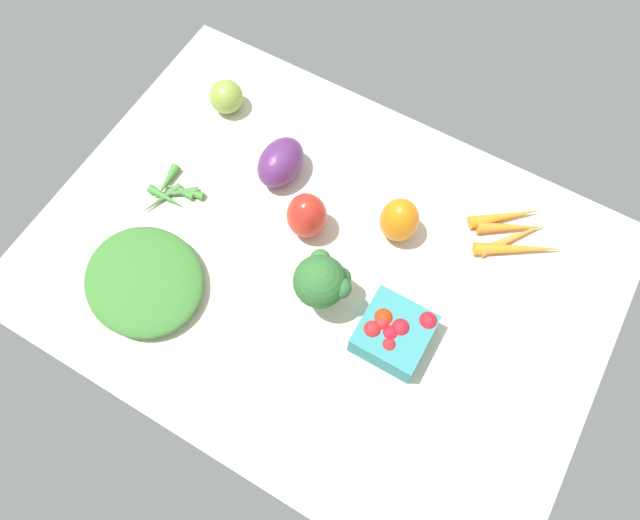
{
  "coord_description": "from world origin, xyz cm",
  "views": [
    {
      "loc": [
        21.33,
        -37.01,
        100.56
      ],
      "look_at": [
        0.0,
        0.0,
        4.0
      ],
      "focal_mm": 32.74,
      "sensor_mm": 36.0,
      "label": 1
    }
  ],
  "objects_px": {
    "okra_pile": "(171,191)",
    "broccoli_head": "(322,281)",
    "leafy_greens_clump": "(144,281)",
    "heirloom_tomato_green": "(226,97)",
    "bell_pepper_red": "(307,216)",
    "bell_pepper_orange": "(399,220)",
    "berry_basket": "(394,332)",
    "eggplant": "(281,162)",
    "carrot_bunch": "(513,233)"
  },
  "relations": [
    {
      "from": "berry_basket",
      "to": "heirloom_tomato_green",
      "type": "distance_m",
      "value": 0.59
    },
    {
      "from": "bell_pepper_red",
      "to": "carrot_bunch",
      "type": "height_order",
      "value": "bell_pepper_red"
    },
    {
      "from": "eggplant",
      "to": "berry_basket",
      "type": "xyz_separation_m",
      "value": [
        0.34,
        -0.19,
        -0.01
      ]
    },
    {
      "from": "bell_pepper_orange",
      "to": "heirloom_tomato_green",
      "type": "distance_m",
      "value": 0.44
    },
    {
      "from": "broccoli_head",
      "to": "leafy_greens_clump",
      "type": "bearing_deg",
      "value": -154.64
    },
    {
      "from": "eggplant",
      "to": "okra_pile",
      "type": "xyz_separation_m",
      "value": [
        -0.16,
        -0.15,
        -0.03
      ]
    },
    {
      "from": "eggplant",
      "to": "heirloom_tomato_green",
      "type": "distance_m",
      "value": 0.2
    },
    {
      "from": "bell_pepper_orange",
      "to": "broccoli_head",
      "type": "xyz_separation_m",
      "value": [
        -0.06,
        -0.18,
        0.03
      ]
    },
    {
      "from": "bell_pepper_red",
      "to": "okra_pile",
      "type": "distance_m",
      "value": 0.28
    },
    {
      "from": "berry_basket",
      "to": "carrot_bunch",
      "type": "relative_size",
      "value": 0.6
    },
    {
      "from": "bell_pepper_orange",
      "to": "okra_pile",
      "type": "height_order",
      "value": "bell_pepper_orange"
    },
    {
      "from": "okra_pile",
      "to": "heirloom_tomato_green",
      "type": "height_order",
      "value": "heirloom_tomato_green"
    },
    {
      "from": "carrot_bunch",
      "to": "broccoli_head",
      "type": "xyz_separation_m",
      "value": [
        -0.25,
        -0.29,
        0.07
      ]
    },
    {
      "from": "eggplant",
      "to": "broccoli_head",
      "type": "distance_m",
      "value": 0.28
    },
    {
      "from": "berry_basket",
      "to": "bell_pepper_orange",
      "type": "distance_m",
      "value": 0.21
    },
    {
      "from": "berry_basket",
      "to": "leafy_greens_clump",
      "type": "xyz_separation_m",
      "value": [
        -0.43,
        -0.13,
        -0.01
      ]
    },
    {
      "from": "bell_pepper_orange",
      "to": "carrot_bunch",
      "type": "height_order",
      "value": "bell_pepper_orange"
    },
    {
      "from": "carrot_bunch",
      "to": "leafy_greens_clump",
      "type": "height_order",
      "value": "leafy_greens_clump"
    },
    {
      "from": "broccoli_head",
      "to": "heirloom_tomato_green",
      "type": "bearing_deg",
      "value": 144.58
    },
    {
      "from": "berry_basket",
      "to": "bell_pepper_orange",
      "type": "relative_size",
      "value": 1.16
    },
    {
      "from": "bell_pepper_orange",
      "to": "carrot_bunch",
      "type": "bearing_deg",
      "value": 28.02
    },
    {
      "from": "carrot_bunch",
      "to": "okra_pile",
      "type": "bearing_deg",
      "value": -158.1
    },
    {
      "from": "berry_basket",
      "to": "heirloom_tomato_green",
      "type": "height_order",
      "value": "same"
    },
    {
      "from": "carrot_bunch",
      "to": "heirloom_tomato_green",
      "type": "relative_size",
      "value": 2.77
    },
    {
      "from": "berry_basket",
      "to": "heirloom_tomato_green",
      "type": "bearing_deg",
      "value": 152.33
    },
    {
      "from": "eggplant",
      "to": "leafy_greens_clump",
      "type": "bearing_deg",
      "value": 166.23
    },
    {
      "from": "bell_pepper_orange",
      "to": "okra_pile",
      "type": "distance_m",
      "value": 0.44
    },
    {
      "from": "okra_pile",
      "to": "heirloom_tomato_green",
      "type": "bearing_deg",
      "value": 94.79
    },
    {
      "from": "bell_pepper_orange",
      "to": "bell_pepper_red",
      "type": "bearing_deg",
      "value": -152.62
    },
    {
      "from": "bell_pepper_red",
      "to": "leafy_greens_clump",
      "type": "xyz_separation_m",
      "value": [
        -0.19,
        -0.24,
        -0.03
      ]
    },
    {
      "from": "eggplant",
      "to": "bell_pepper_orange",
      "type": "relative_size",
      "value": 1.11
    },
    {
      "from": "leafy_greens_clump",
      "to": "heirloom_tomato_green",
      "type": "distance_m",
      "value": 0.42
    },
    {
      "from": "carrot_bunch",
      "to": "leafy_greens_clump",
      "type": "xyz_separation_m",
      "value": [
        -0.53,
        -0.42,
        0.01
      ]
    },
    {
      "from": "berry_basket",
      "to": "bell_pepper_red",
      "type": "distance_m",
      "value": 0.26
    },
    {
      "from": "berry_basket",
      "to": "broccoli_head",
      "type": "distance_m",
      "value": 0.15
    },
    {
      "from": "bell_pepper_red",
      "to": "broccoli_head",
      "type": "distance_m",
      "value": 0.15
    },
    {
      "from": "okra_pile",
      "to": "broccoli_head",
      "type": "distance_m",
      "value": 0.37
    },
    {
      "from": "berry_basket",
      "to": "okra_pile",
      "type": "relative_size",
      "value": 0.94
    },
    {
      "from": "bell_pepper_red",
      "to": "broccoli_head",
      "type": "bearing_deg",
      "value": -48.93
    },
    {
      "from": "berry_basket",
      "to": "okra_pile",
      "type": "distance_m",
      "value": 0.51
    },
    {
      "from": "okra_pile",
      "to": "leafy_greens_clump",
      "type": "distance_m",
      "value": 0.19
    },
    {
      "from": "carrot_bunch",
      "to": "leafy_greens_clump",
      "type": "relative_size",
      "value": 0.84
    },
    {
      "from": "eggplant",
      "to": "bell_pepper_red",
      "type": "height_order",
      "value": "bell_pepper_red"
    },
    {
      "from": "leafy_greens_clump",
      "to": "berry_basket",
      "type": "bearing_deg",
      "value": 17.19
    },
    {
      "from": "leafy_greens_clump",
      "to": "broccoli_head",
      "type": "distance_m",
      "value": 0.32
    },
    {
      "from": "carrot_bunch",
      "to": "bell_pepper_orange",
      "type": "bearing_deg",
      "value": -151.98
    },
    {
      "from": "eggplant",
      "to": "okra_pile",
      "type": "height_order",
      "value": "eggplant"
    },
    {
      "from": "eggplant",
      "to": "okra_pile",
      "type": "relative_size",
      "value": 0.9
    },
    {
      "from": "heirloom_tomato_green",
      "to": "berry_basket",
      "type": "bearing_deg",
      "value": -27.67
    },
    {
      "from": "bell_pepper_red",
      "to": "carrot_bunch",
      "type": "xyz_separation_m",
      "value": [
        0.34,
        0.18,
        -0.04
      ]
    }
  ]
}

